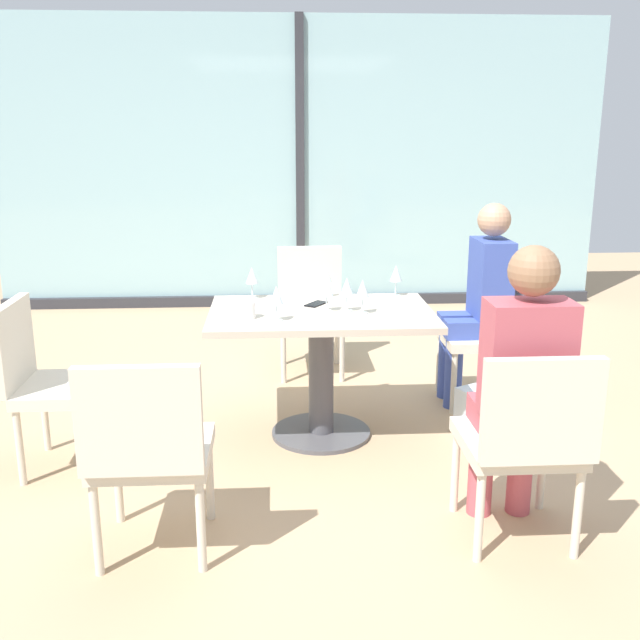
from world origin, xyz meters
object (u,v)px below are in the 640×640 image
Objects in this scene: chair_far_right at (495,326)px; chair_near_window at (311,302)px; chair_front_left at (148,445)px; chair_front_right at (526,435)px; handbag_0 at (483,410)px; wine_glass_0 at (276,296)px; wine_glass_5 at (347,288)px; coffee_cup at (248,310)px; dining_table_main at (321,346)px; wine_glass_6 at (252,276)px; chair_side_end at (47,375)px; cell_phone_on_table at (316,304)px; wine_glass_1 at (396,274)px; wine_glass_2 at (327,288)px; wine_glass_4 at (363,289)px; person_front_right at (520,379)px; wine_glass_3 at (326,275)px; person_far_right at (480,294)px.

chair_near_window is (-1.12, 0.72, 0.00)m from chair_far_right.
chair_front_right is at bearing 0.00° from chair_front_left.
chair_front_left reaches higher than handbag_0.
chair_far_right is 4.70× the size of wine_glass_0.
wine_glass_0 is at bearing 135.31° from chair_front_right.
coffee_cup is (-0.53, -0.12, -0.09)m from wine_glass_5.
dining_table_main is 0.60m from wine_glass_6.
chair_side_end is at bearing -132.94° from chair_near_window.
chair_far_right reaches higher than cell_phone_on_table.
wine_glass_0 and wine_glass_6 have the same top height.
wine_glass_1 and wine_glass_6 have the same top height.
dining_table_main is 1.22m from chair_far_right.
dining_table_main is at bearing 20.27° from coffee_cup.
wine_glass_4 is (0.19, -0.06, 0.00)m from wine_glass_2.
dining_table_main is 1.40m from chair_front_right.
chair_front_right is 0.69× the size of person_front_right.
wine_glass_1 is 0.62× the size of handbag_0.
chair_front_right is 1.00× the size of chair_side_end.
person_front_right is 1.48m from coffee_cup.
wine_glass_1 is (1.86, 0.64, 0.37)m from chair_side_end.
cell_phone_on_table is (-0.02, 0.14, 0.20)m from dining_table_main.
dining_table_main is 0.33m from wine_glass_2.
wine_glass_2 reaches higher than handbag_0.
wine_glass_3 is (-0.41, 0.00, 0.00)m from wine_glass_1.
person_front_right is at bearing -50.92° from wine_glass_6.
chair_near_window is 1.41m from coffee_cup.
wine_glass_6 reaches higher than coffee_cup.
chair_front_left is at bearing -136.82° from person_far_right.
chair_near_window is 2.90× the size of handbag_0.
wine_glass_1 reaches higher than dining_table_main.
person_front_right is at bearing -55.75° from wine_glass_2.
chair_far_right is 1.00× the size of chair_front_right.
chair_side_end is at bearing -168.39° from wine_glass_2.
wine_glass_3 is 0.37m from wine_glass_5.
chair_front_right is at bearing -64.28° from wine_glass_4.
wine_glass_5 is at bearing -83.53° from chair_near_window.
chair_near_window is 4.70× the size of wine_glass_4.
wine_glass_0 is at bearing -88.27° from cell_phone_on_table.
chair_far_right is 0.69× the size of person_front_right.
wine_glass_4 and wine_glass_5 have the same top height.
wine_glass_1 is at bearing 100.76° from chair_front_right.
wine_glass_2 is (1.42, 0.29, 0.37)m from chair_side_end.
chair_front_left is 0.69× the size of person_front_right.
wine_glass_4 reaches higher than chair_front_left.
wine_glass_6 is at bearing 105.03° from wine_glass_0.
chair_front_left is (-1.50, 0.00, 0.00)m from chair_front_right.
wine_glass_0 reaches higher than chair_far_right.
wine_glass_2 reaches higher than chair_near_window.
wine_glass_0 and wine_glass_4 have the same top height.
wine_glass_5 is at bearing 10.57° from chair_side_end.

